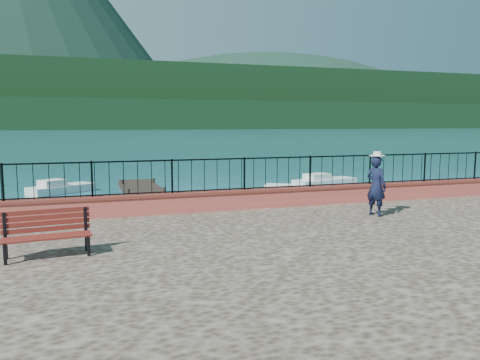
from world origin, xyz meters
TOP-DOWN VIEW (x-y plane):
  - ground at (0.00, 0.00)m, footprint 2000.00×2000.00m
  - parapet at (0.00, 3.70)m, footprint 28.00×0.46m
  - railing at (0.00, 3.70)m, footprint 27.00×0.05m
  - dock at (-2.00, 12.00)m, footprint 2.00×16.00m
  - far_forest at (0.00, 300.00)m, footprint 900.00×60.00m
  - foothills at (0.00, 360.00)m, footprint 900.00×120.00m
  - companion_hill at (220.00, 560.00)m, footprint 448.00×384.00m
  - park_bench at (-5.60, -0.03)m, footprint 1.67×0.70m
  - person at (2.85, 1.51)m, footprint 0.59×0.71m
  - hat at (2.85, 1.51)m, footprint 0.44×0.44m
  - boat_1 at (4.58, 11.25)m, footprint 3.78×2.90m
  - boat_2 at (8.91, 15.56)m, footprint 4.32×2.22m
  - boat_3 at (-6.18, 17.46)m, footprint 3.61×3.02m

SIDE VIEW (x-z plane):
  - ground at x=0.00m, z-range 0.00..0.00m
  - companion_hill at x=220.00m, z-range -90.00..90.00m
  - dock at x=-2.00m, z-range 0.00..0.30m
  - boat_1 at x=4.58m, z-range 0.00..0.80m
  - boat_2 at x=8.91m, z-range 0.00..0.80m
  - boat_3 at x=-6.18m, z-range 0.00..0.80m
  - park_bench at x=-5.60m, z-range 1.03..1.93m
  - parapet at x=0.00m, z-range 1.20..1.78m
  - person at x=2.85m, z-range 1.20..2.89m
  - railing at x=0.00m, z-range 1.78..2.73m
  - hat at x=2.85m, z-range 2.89..3.01m
  - far_forest at x=0.00m, z-range 0.00..18.00m
  - foothills at x=0.00m, z-range 0.00..44.00m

